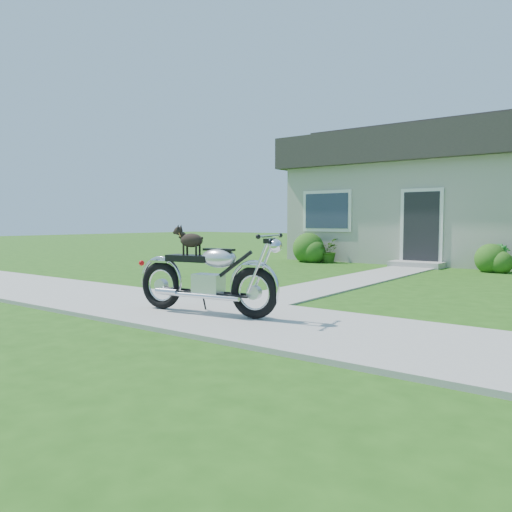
{
  "coord_description": "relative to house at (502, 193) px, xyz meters",
  "views": [
    {
      "loc": [
        3.11,
        -5.07,
        1.28
      ],
      "look_at": [
        -1.38,
        1.0,
        0.75
      ],
      "focal_mm": 35.0,
      "sensor_mm": 36.0,
      "label": 1
    }
  ],
  "objects": [
    {
      "name": "ground",
      "position": [
        0.0,
        -11.99,
        -2.16
      ],
      "size": [
        80.0,
        80.0,
        0.0
      ],
      "primitive_type": "plane",
      "color": "#235114",
      "rests_on": "ground"
    },
    {
      "name": "sidewalk",
      "position": [
        0.0,
        -11.99,
        -2.14
      ],
      "size": [
        24.0,
        2.2,
        0.04
      ],
      "primitive_type": "cube",
      "color": "#9E9B93",
      "rests_on": "ground"
    },
    {
      "name": "walkway",
      "position": [
        -1.5,
        -6.99,
        -2.14
      ],
      "size": [
        1.2,
        8.0,
        0.03
      ],
      "primitive_type": "cube",
      "color": "#9E9B93",
      "rests_on": "ground"
    },
    {
      "name": "house",
      "position": [
        0.0,
        0.0,
        0.0
      ],
      "size": [
        12.6,
        7.03,
        4.5
      ],
      "color": "#AAA799",
      "rests_on": "ground"
    },
    {
      "name": "shrub_row",
      "position": [
        0.46,
        -3.49,
        -1.77
      ],
      "size": [
        10.68,
        0.99,
        0.99
      ],
      "color": "#295817",
      "rests_on": "ground"
    },
    {
      "name": "potted_plant_left",
      "position": [
        -4.21,
        -3.44,
        -1.78
      ],
      "size": [
        0.87,
        0.89,
        0.75
      ],
      "primitive_type": "imported",
      "rotation": [
        0.0,
        0.0,
        2.2
      ],
      "color": "#284E14",
      "rests_on": "ground"
    },
    {
      "name": "potted_plant_right",
      "position": [
        0.66,
        -3.44,
        -1.8
      ],
      "size": [
        0.57,
        0.57,
        0.72
      ],
      "primitive_type": "imported",
      "rotation": [
        0.0,
        0.0,
        0.82
      ],
      "color": "#1E6E23",
      "rests_on": "ground"
    },
    {
      "name": "motorcycle_with_dog",
      "position": [
        -1.34,
        -12.14,
        -1.61
      ],
      "size": [
        2.22,
        0.65,
        1.16
      ],
      "rotation": [
        0.0,
        0.0,
        0.13
      ],
      "color": "black",
      "rests_on": "sidewalk"
    }
  ]
}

